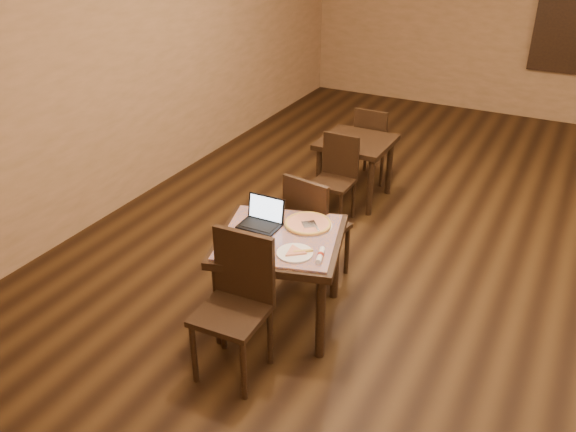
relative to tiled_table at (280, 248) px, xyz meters
The scene contains 15 objects.
ground 1.99m from the tiled_table, 34.59° to the left, with size 10.00×10.00×0.00m, color black.
wall_left 2.80m from the tiled_table, 156.53° to the left, with size 0.02×10.00×3.00m, color #99704D.
tiled_table is the anchor object (origin of this frame).
chair_main_near 0.61m from the tiled_table, 90.34° to the right, with size 0.47×0.47×1.05m.
chair_main_far 0.62m from the tiled_table, 91.44° to the left, with size 0.50×0.50×1.00m.
laptop 0.27m from the tiled_table, 153.57° to the left, with size 0.31×0.24×0.21m.
plate 0.31m from the tiled_table, 39.29° to the right, with size 0.26×0.26×0.01m, color white.
pizza_slice 0.31m from the tiled_table, 39.29° to the right, with size 0.18×0.18×0.02m, color beige, non-canonical shape.
pizza_pan 0.29m from the tiled_table, 63.43° to the left, with size 0.37×0.37×0.01m, color silver.
pizza_whole 0.29m from the tiled_table, 63.43° to the left, with size 0.36×0.36×0.03m.
spatula 0.29m from the tiled_table, 57.53° to the left, with size 0.10×0.25×0.01m, color silver.
napkin_roll 0.44m from the tiled_table, 19.29° to the right, with size 0.09×0.19×0.04m.
other_table_b 2.31m from the tiled_table, 97.39° to the left, with size 0.74×0.74×0.69m.
other_table_b_chair_near 1.80m from the tiled_table, 99.49° to the left, with size 0.39×0.39×0.89m.
other_table_b_chair_far 2.83m from the tiled_table, 96.05° to the left, with size 0.39×0.39×0.89m.
Camera 1 is at (0.33, -4.53, 3.05)m, focal length 38.00 mm.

